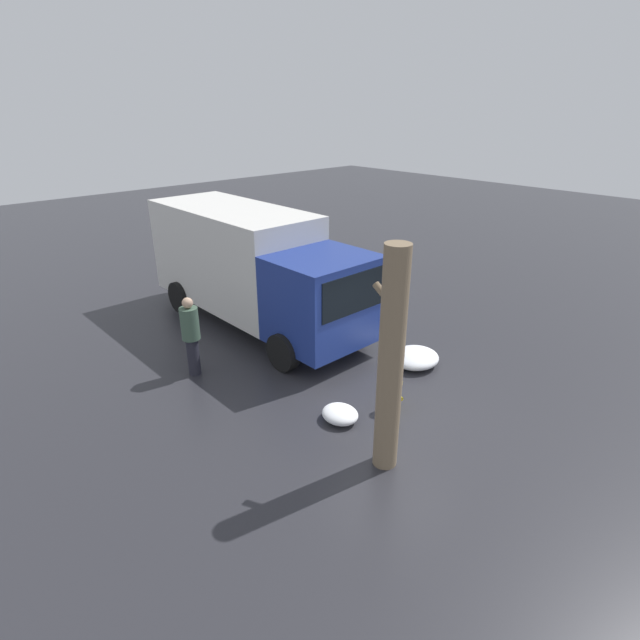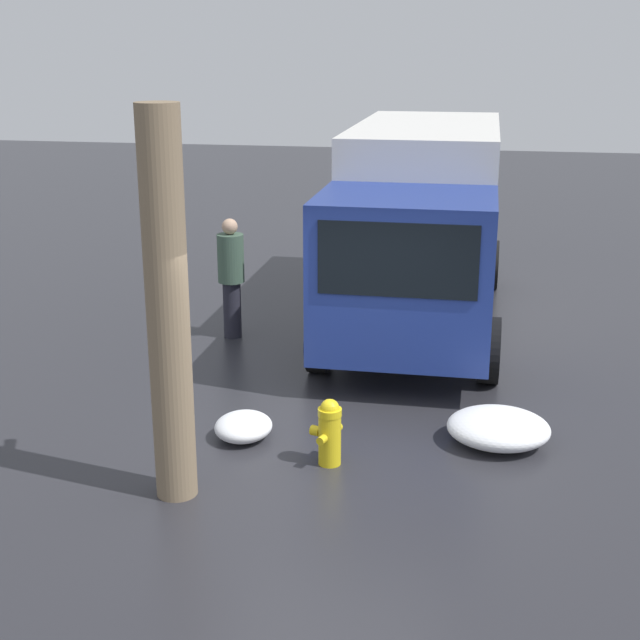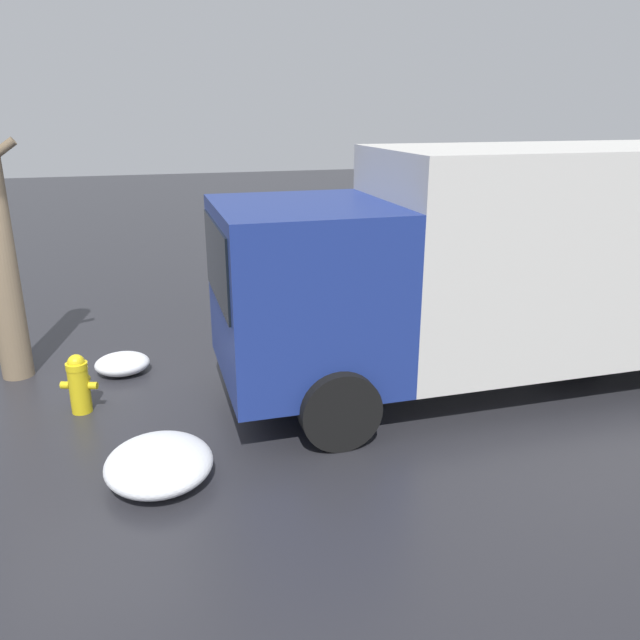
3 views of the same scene
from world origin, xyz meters
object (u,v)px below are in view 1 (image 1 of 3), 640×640
(delivery_truck, at_px, (252,265))
(pedestrian, at_px, (191,333))
(fire_hydrant, at_px, (395,392))
(tree_trunk, at_px, (391,363))

(delivery_truck, xyz_separation_m, pedestrian, (-1.46, 2.76, -0.67))
(fire_hydrant, relative_size, tree_trunk, 0.19)
(tree_trunk, xyz_separation_m, pedestrian, (4.96, 0.81, -0.93))
(fire_hydrant, relative_size, delivery_truck, 0.10)
(fire_hydrant, height_order, tree_trunk, tree_trunk)
(delivery_truck, distance_m, pedestrian, 3.19)
(delivery_truck, height_order, pedestrian, delivery_truck)
(tree_trunk, distance_m, pedestrian, 5.11)
(fire_hydrant, bearing_deg, delivery_truck, -77.31)
(fire_hydrant, height_order, delivery_truck, delivery_truck)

